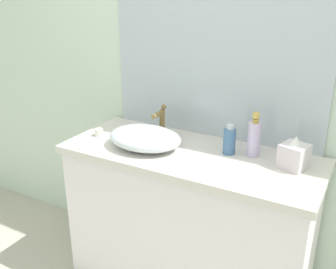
% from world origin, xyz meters
% --- Properties ---
extents(bathroom_wall_rear, '(6.00, 0.06, 2.60)m').
position_xyz_m(bathroom_wall_rear, '(0.00, 0.73, 1.30)').
color(bathroom_wall_rear, silver).
rests_on(bathroom_wall_rear, ground).
extents(vanity_counter, '(1.30, 0.54, 0.85)m').
position_xyz_m(vanity_counter, '(-0.10, 0.42, 0.43)').
color(vanity_counter, white).
rests_on(vanity_counter, ground).
extents(wall_mirror_panel, '(1.18, 0.01, 0.93)m').
position_xyz_m(wall_mirror_panel, '(-0.10, 0.69, 1.32)').
color(wall_mirror_panel, '#B2BCC6').
rests_on(wall_mirror_panel, vanity_counter).
extents(sink_basin, '(0.39, 0.30, 0.10)m').
position_xyz_m(sink_basin, '(-0.34, 0.37, 0.90)').
color(sink_basin, silver).
rests_on(sink_basin, vanity_counter).
extents(faucet, '(0.03, 0.13, 0.18)m').
position_xyz_m(faucet, '(-0.34, 0.53, 0.95)').
color(faucet, olive).
rests_on(faucet, vanity_counter).
extents(soap_dispenser, '(0.06, 0.06, 0.23)m').
position_xyz_m(soap_dispenser, '(0.18, 0.53, 0.95)').
color(soap_dispenser, silver).
rests_on(soap_dispenser, vanity_counter).
extents(lotion_bottle, '(0.06, 0.06, 0.15)m').
position_xyz_m(lotion_bottle, '(0.07, 0.50, 0.92)').
color(lotion_bottle, '#436B99').
rests_on(lotion_bottle, vanity_counter).
extents(tissue_box, '(0.14, 0.14, 0.15)m').
position_xyz_m(tissue_box, '(0.38, 0.49, 0.92)').
color(tissue_box, silver).
rests_on(tissue_box, vanity_counter).
extents(candle_jar, '(0.05, 0.05, 0.04)m').
position_xyz_m(candle_jar, '(-0.64, 0.38, 0.87)').
color(candle_jar, silver).
rests_on(candle_jar, vanity_counter).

